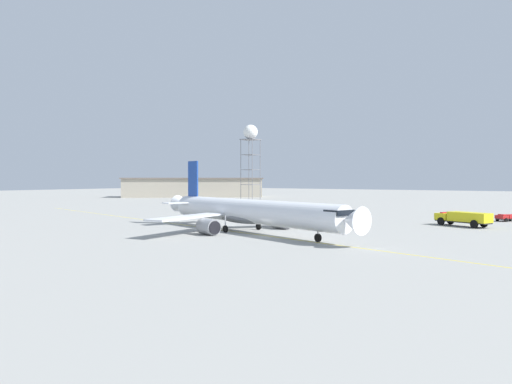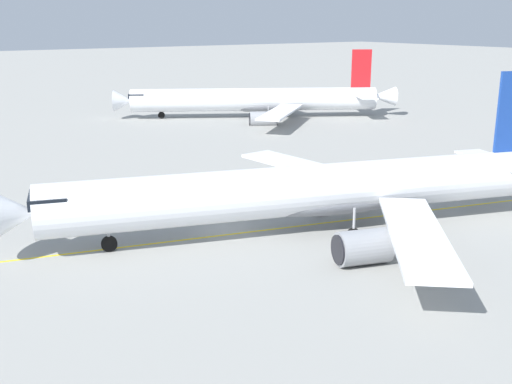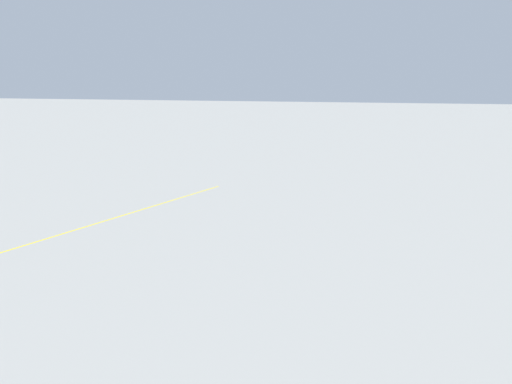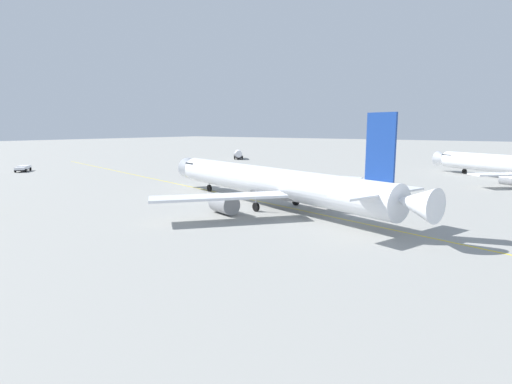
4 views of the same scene
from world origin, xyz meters
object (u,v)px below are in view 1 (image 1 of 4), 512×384
Objects in this scene: airliner_main at (248,212)px; fire_tender_truck at (464,218)px; ops_pickup_truck at (508,217)px; radar_tower at (251,136)px.

airliner_main reaches higher than fire_tender_truck.
ops_pickup_truck is (-30.83, -44.44, -2.25)m from airliner_main.
ops_pickup_truck is at bearing 72.90° from airliner_main.
fire_tender_truck is (-25.91, -28.33, -1.52)m from airliner_main.
radar_tower is (99.03, -53.07, 24.47)m from ops_pickup_truck.
fire_tender_truck reaches higher than ops_pickup_truck.
radar_tower is at bearing 142.62° from airliner_main.
fire_tender_truck is at bearing 15.73° from ops_pickup_truck.
ops_pickup_truck is 114.99m from radar_tower.
fire_tender_truck is 1.86× the size of ops_pickup_truck.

